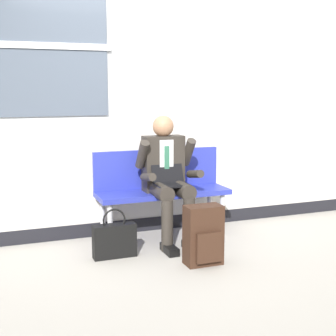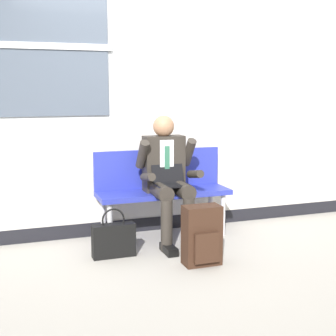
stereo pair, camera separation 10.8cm
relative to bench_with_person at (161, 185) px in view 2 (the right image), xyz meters
name	(u,v)px [view 2 (the right image)]	position (x,y,z in m)	size (l,w,h in m)	color
ground_plane	(168,246)	(-0.05, -0.34, -0.53)	(18.00, 18.00, 0.00)	#9E9991
station_wall	(146,99)	(-0.07, 0.28, 0.86)	(5.78, 0.17, 2.79)	silver
bench_with_person	(161,185)	(0.00, 0.00, 0.00)	(1.34, 0.42, 0.88)	#28339E
person_seated	(168,176)	(0.00, -0.20, 0.13)	(0.57, 0.70, 1.24)	#2D2823
backpack	(202,236)	(0.06, -0.90, -0.28)	(0.32, 0.22, 0.52)	#331E14
handbag	(114,239)	(-0.61, -0.46, -0.37)	(0.39, 0.12, 0.45)	black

